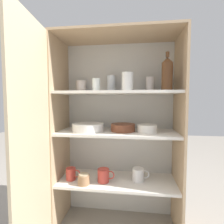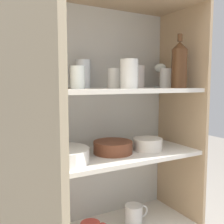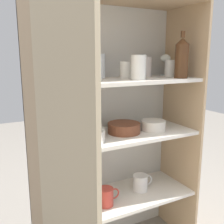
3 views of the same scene
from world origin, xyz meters
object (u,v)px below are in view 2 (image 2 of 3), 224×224
Objects in this scene: mixing_bowl_large at (113,147)px; coffee_mug_primary at (134,214)px; wine_bottle at (179,65)px; serving_bowl_small at (148,143)px; plate_stack_white at (60,156)px.

coffee_mug_primary is (0.13, -0.00, -0.38)m from mixing_bowl_large.
wine_bottle reaches higher than coffee_mug_primary.
serving_bowl_small is at bearing -23.90° from coffee_mug_primary.
mixing_bowl_large is (0.28, 0.03, 0.00)m from plate_stack_white.
mixing_bowl_large is (-0.31, 0.11, -0.40)m from wine_bottle.
plate_stack_white is 1.84× the size of coffee_mug_primary.
wine_bottle is 1.94× the size of coffee_mug_primary.
plate_stack_white is 0.46m from serving_bowl_small.
mixing_bowl_large is 0.40m from coffee_mug_primary.
wine_bottle is 0.52m from mixing_bowl_large.
coffee_mug_primary is (-0.19, 0.11, -0.78)m from wine_bottle.
plate_stack_white is at bearing 172.34° from wine_bottle.
plate_stack_white is (-0.59, 0.08, -0.40)m from wine_bottle.
serving_bowl_small is (-0.13, 0.08, -0.40)m from wine_bottle.
wine_bottle is at bearing -29.76° from coffee_mug_primary.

